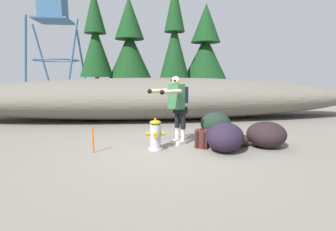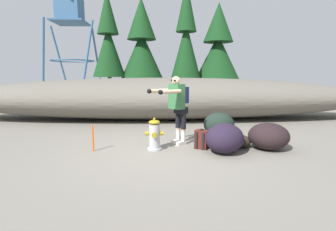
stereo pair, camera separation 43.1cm
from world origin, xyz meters
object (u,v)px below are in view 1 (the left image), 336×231
(spare_backpack, at_px, (202,139))
(survey_stake, at_px, (93,140))
(fire_hydrant, at_px, (155,135))
(boulder_outlier, at_px, (239,140))
(watchtower, at_px, (53,9))
(boulder_small, at_px, (216,124))
(boulder_large, at_px, (266,134))
(boulder_mid, at_px, (225,137))
(utility_worker, at_px, (177,102))

(spare_backpack, height_order, survey_stake, survey_stake)
(spare_backpack, bearing_deg, fire_hydrant, 124.50)
(boulder_outlier, distance_m, watchtower, 18.48)
(boulder_small, relative_size, boulder_outlier, 1.62)
(boulder_outlier, height_order, watchtower, watchtower)
(boulder_large, bearing_deg, fire_hydrant, 179.23)
(spare_backpack, distance_m, boulder_mid, 0.56)
(boulder_small, bearing_deg, boulder_outlier, -75.92)
(boulder_large, relative_size, boulder_outlier, 1.78)
(boulder_mid, bearing_deg, utility_worker, 146.54)
(boulder_large, relative_size, boulder_small, 1.10)
(boulder_small, distance_m, watchtower, 17.44)
(watchtower, bearing_deg, fire_hydrant, -65.32)
(survey_stake, bearing_deg, boulder_mid, -3.47)
(boulder_mid, height_order, boulder_outlier, boulder_mid)
(utility_worker, relative_size, boulder_outlier, 3.17)
(watchtower, bearing_deg, boulder_outlier, -58.94)
(boulder_large, distance_m, boulder_mid, 1.11)
(watchtower, height_order, survey_stake, watchtower)
(fire_hydrant, relative_size, utility_worker, 0.44)
(boulder_small, xyz_separation_m, survey_stake, (-3.17, -1.29, -0.04))
(survey_stake, bearing_deg, utility_worker, 14.18)
(boulder_large, bearing_deg, survey_stake, -179.35)
(fire_hydrant, bearing_deg, utility_worker, 36.63)
(boulder_small, height_order, boulder_outlier, boulder_small)
(spare_backpack, distance_m, boulder_small, 1.35)
(fire_hydrant, bearing_deg, boulder_outlier, 4.29)
(utility_worker, bearing_deg, boulder_mid, 110.18)
(boulder_mid, xyz_separation_m, boulder_outlier, (0.49, 0.41, -0.18))
(boulder_outlier, bearing_deg, utility_worker, 170.34)
(watchtower, bearing_deg, utility_worker, -62.98)
(utility_worker, relative_size, spare_backpack, 3.57)
(boulder_large, relative_size, boulder_mid, 0.96)
(spare_backpack, bearing_deg, survey_stake, 124.99)
(fire_hydrant, bearing_deg, watchtower, 114.68)
(spare_backpack, xyz_separation_m, boulder_large, (1.55, -0.08, 0.09))
(utility_worker, distance_m, boulder_outlier, 1.77)
(boulder_large, xyz_separation_m, boulder_outlier, (-0.60, 0.19, -0.16))
(spare_backpack, xyz_separation_m, boulder_small, (0.68, 1.16, 0.12))
(utility_worker, distance_m, spare_backpack, 1.07)
(utility_worker, bearing_deg, boulder_large, 131.71)
(fire_hydrant, bearing_deg, spare_backpack, 2.46)
(spare_backpack, relative_size, boulder_mid, 0.48)
(fire_hydrant, height_order, survey_stake, fire_hydrant)
(fire_hydrant, bearing_deg, boulder_small, 34.24)
(boulder_outlier, bearing_deg, survey_stake, -176.09)
(boulder_outlier, xyz_separation_m, survey_stake, (-3.43, -0.23, 0.16))
(boulder_small, xyz_separation_m, watchtower, (-8.66, 13.76, 6.30))
(boulder_large, xyz_separation_m, watchtower, (-9.53, 15.01, 6.33))
(boulder_large, relative_size, survey_stake, 1.57)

